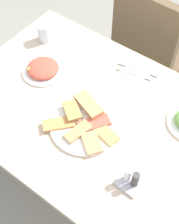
{
  "coord_description": "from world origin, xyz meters",
  "views": [
    {
      "loc": [
        0.48,
        -0.66,
        1.83
      ],
      "look_at": [
        0.01,
        -0.03,
        0.77
      ],
      "focal_mm": 51.5,
      "sensor_mm": 36.0,
      "label": 1
    }
  ],
  "objects_px": {
    "spoon": "(138,69)",
    "condiment_caddy": "(131,180)",
    "dining_table": "(92,121)",
    "fork": "(134,74)",
    "salad_plate_rice": "(43,69)",
    "paper_napkin": "(136,72)",
    "drinking_glass": "(44,33)",
    "dining_chair": "(151,46)",
    "pide_platter": "(85,124)"
  },
  "relations": [
    {
      "from": "dining_table",
      "to": "fork",
      "type": "distance_m",
      "value": 0.3
    },
    {
      "from": "paper_napkin",
      "to": "condiment_caddy",
      "type": "relative_size",
      "value": 1.21
    },
    {
      "from": "salad_plate_rice",
      "to": "condiment_caddy",
      "type": "bearing_deg",
      "value": -19.91
    },
    {
      "from": "dining_table",
      "to": "fork",
      "type": "height_order",
      "value": "fork"
    },
    {
      "from": "salad_plate_rice",
      "to": "paper_napkin",
      "type": "bearing_deg",
      "value": 36.21
    },
    {
      "from": "dining_table",
      "to": "fork",
      "type": "xyz_separation_m",
      "value": [
        0.03,
        0.28,
        0.09
      ]
    },
    {
      "from": "drinking_glass",
      "to": "paper_napkin",
      "type": "distance_m",
      "value": 0.5
    },
    {
      "from": "drinking_glass",
      "to": "pide_platter",
      "type": "bearing_deg",
      "value": -31.63
    },
    {
      "from": "dining_chair",
      "to": "paper_napkin",
      "type": "bearing_deg",
      "value": -72.86
    },
    {
      "from": "dining_table",
      "to": "drinking_glass",
      "type": "xyz_separation_m",
      "value": [
        -0.46,
        0.22,
        0.12
      ]
    },
    {
      "from": "dining_table",
      "to": "pide_platter",
      "type": "relative_size",
      "value": 3.92
    },
    {
      "from": "dining_chair",
      "to": "fork",
      "type": "height_order",
      "value": "dining_chair"
    },
    {
      "from": "dining_chair",
      "to": "paper_napkin",
      "type": "height_order",
      "value": "dining_chair"
    },
    {
      "from": "fork",
      "to": "spoon",
      "type": "distance_m",
      "value": 0.04
    },
    {
      "from": "dining_table",
      "to": "condiment_caddy",
      "type": "height_order",
      "value": "condiment_caddy"
    },
    {
      "from": "dining_table",
      "to": "drinking_glass",
      "type": "distance_m",
      "value": 0.52
    },
    {
      "from": "pide_platter",
      "to": "spoon",
      "type": "xyz_separation_m",
      "value": [
        0.01,
        0.4,
        -0.01
      ]
    },
    {
      "from": "salad_plate_rice",
      "to": "dining_table",
      "type": "bearing_deg",
      "value": -7.94
    },
    {
      "from": "drinking_glass",
      "to": "dining_chair",
      "type": "bearing_deg",
      "value": 55.16
    },
    {
      "from": "paper_napkin",
      "to": "fork",
      "type": "xyz_separation_m",
      "value": [
        0.0,
        -0.02,
        0.0
      ]
    },
    {
      "from": "dining_table",
      "to": "dining_chair",
      "type": "relative_size",
      "value": 1.31
    },
    {
      "from": "drinking_glass",
      "to": "paper_napkin",
      "type": "relative_size",
      "value": 0.78
    },
    {
      "from": "drinking_glass",
      "to": "spoon",
      "type": "bearing_deg",
      "value": 11.82
    },
    {
      "from": "pide_platter",
      "to": "drinking_glass",
      "type": "height_order",
      "value": "drinking_glass"
    },
    {
      "from": "salad_plate_rice",
      "to": "spoon",
      "type": "height_order",
      "value": "salad_plate_rice"
    },
    {
      "from": "drinking_glass",
      "to": "paper_napkin",
      "type": "height_order",
      "value": "drinking_glass"
    },
    {
      "from": "dining_table",
      "to": "spoon",
      "type": "bearing_deg",
      "value": 84.05
    },
    {
      "from": "pide_platter",
      "to": "condiment_caddy",
      "type": "relative_size",
      "value": 3.23
    },
    {
      "from": "dining_table",
      "to": "drinking_glass",
      "type": "relative_size",
      "value": 13.37
    },
    {
      "from": "dining_table",
      "to": "paper_napkin",
      "type": "distance_m",
      "value": 0.31
    },
    {
      "from": "fork",
      "to": "spoon",
      "type": "xyz_separation_m",
      "value": [
        0.0,
        0.04,
        0.0
      ]
    },
    {
      "from": "paper_napkin",
      "to": "fork",
      "type": "relative_size",
      "value": 0.69
    },
    {
      "from": "drinking_glass",
      "to": "spoon",
      "type": "distance_m",
      "value": 0.5
    },
    {
      "from": "pide_platter",
      "to": "drinking_glass",
      "type": "xyz_separation_m",
      "value": [
        -0.48,
        0.3,
        0.03
      ]
    },
    {
      "from": "salad_plate_rice",
      "to": "paper_napkin",
      "type": "xyz_separation_m",
      "value": [
        0.35,
        0.26,
        -0.02
      ]
    },
    {
      "from": "paper_napkin",
      "to": "drinking_glass",
      "type": "bearing_deg",
      "value": -170.21
    },
    {
      "from": "condiment_caddy",
      "to": "fork",
      "type": "bearing_deg",
      "value": 120.54
    },
    {
      "from": "spoon",
      "to": "condiment_caddy",
      "type": "bearing_deg",
      "value": -71.72
    },
    {
      "from": "salad_plate_rice",
      "to": "drinking_glass",
      "type": "bearing_deg",
      "value": 129.16
    },
    {
      "from": "dining_chair",
      "to": "pide_platter",
      "type": "bearing_deg",
      "value": -81.36
    },
    {
      "from": "dining_chair",
      "to": "fork",
      "type": "xyz_separation_m",
      "value": [
        0.13,
        -0.45,
        0.23
      ]
    },
    {
      "from": "spoon",
      "to": "dining_table",
      "type": "bearing_deg",
      "value": -106.37
    },
    {
      "from": "dining_table",
      "to": "drinking_glass",
      "type": "height_order",
      "value": "drinking_glass"
    },
    {
      "from": "salad_plate_rice",
      "to": "condiment_caddy",
      "type": "height_order",
      "value": "condiment_caddy"
    },
    {
      "from": "spoon",
      "to": "fork",
      "type": "bearing_deg",
      "value": -100.42
    },
    {
      "from": "salad_plate_rice",
      "to": "fork",
      "type": "xyz_separation_m",
      "value": [
        0.35,
        0.24,
        -0.01
      ]
    },
    {
      "from": "salad_plate_rice",
      "to": "drinking_glass",
      "type": "height_order",
      "value": "drinking_glass"
    },
    {
      "from": "pide_platter",
      "to": "spoon",
      "type": "relative_size",
      "value": 1.55
    },
    {
      "from": "drinking_glass",
      "to": "condiment_caddy",
      "type": "height_order",
      "value": "drinking_glass"
    },
    {
      "from": "paper_napkin",
      "to": "condiment_caddy",
      "type": "bearing_deg",
      "value": -60.4
    }
  ]
}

